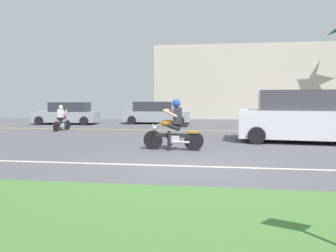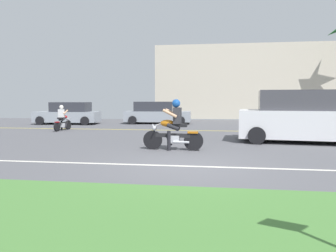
# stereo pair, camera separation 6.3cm
# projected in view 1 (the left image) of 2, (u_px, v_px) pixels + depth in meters

# --- Properties ---
(ground) EXTENTS (56.00, 30.00, 0.04)m
(ground) POSITION_uv_depth(u_px,v_px,m) (195.00, 148.00, 10.94)
(ground) COLOR #545459
(grass_median) EXTENTS (56.00, 3.80, 0.06)m
(grass_median) POSITION_uv_depth(u_px,v_px,m) (165.00, 230.00, 3.93)
(grass_median) COLOR #477A38
(grass_median) RESTS_ON ground
(lane_line_near) EXTENTS (50.40, 0.12, 0.01)m
(lane_line_near) POSITION_uv_depth(u_px,v_px,m) (188.00, 166.00, 7.81)
(lane_line_near) COLOR silver
(lane_line_near) RESTS_ON ground
(lane_line_far) EXTENTS (50.40, 0.12, 0.01)m
(lane_line_far) POSITION_uv_depth(u_px,v_px,m) (200.00, 131.00, 16.76)
(lane_line_far) COLOR yellow
(lane_line_far) RESTS_ON ground
(motorcyclist) EXTENTS (1.98, 0.65, 1.65)m
(motorcyclist) POSITION_uv_depth(u_px,v_px,m) (174.00, 129.00, 10.27)
(motorcyclist) COLOR black
(motorcyclist) RESTS_ON ground
(suv_nearby) EXTENTS (4.95, 2.65, 2.00)m
(suv_nearby) POSITION_uv_depth(u_px,v_px,m) (302.00, 117.00, 12.18)
(suv_nearby) COLOR silver
(suv_nearby) RESTS_ON ground
(parked_car_0) EXTENTS (4.25, 2.04, 1.47)m
(parked_car_0) POSITION_uv_depth(u_px,v_px,m) (68.00, 114.00, 21.15)
(parked_car_0) COLOR #8C939E
(parked_car_0) RESTS_ON ground
(parked_car_1) EXTENTS (4.51, 2.15, 1.50)m
(parked_car_1) POSITION_uv_depth(u_px,v_px,m) (156.00, 113.00, 21.65)
(parked_car_1) COLOR #8C939E
(parked_car_1) RESTS_ON ground
(motorcyclist_distant) EXTENTS (0.53, 1.62, 1.35)m
(motorcyclist_distant) POSITION_uv_depth(u_px,v_px,m) (62.00, 120.00, 16.77)
(motorcyclist_distant) COLOR black
(motorcyclist_distant) RESTS_ON ground
(building_far) EXTENTS (21.89, 4.00, 6.24)m
(building_far) POSITION_uv_depth(u_px,v_px,m) (282.00, 83.00, 27.56)
(building_far) COLOR beige
(building_far) RESTS_ON ground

